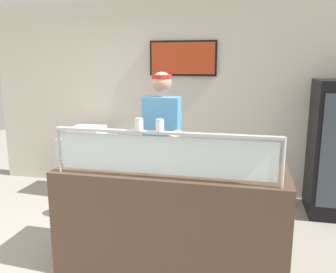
{
  "coord_description": "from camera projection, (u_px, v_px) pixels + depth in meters",
  "views": [
    {
      "loc": [
        1.63,
        -2.55,
        1.87
      ],
      "look_at": [
        0.96,
        0.41,
        1.22
      ],
      "focal_mm": 37.99,
      "sensor_mm": 36.0,
      "label": 1
    }
  ],
  "objects": [
    {
      "name": "sneeze_guard",
      "position": [
        163.0,
        149.0,
        2.76
      ],
      "size": [
        1.82,
        0.06,
        0.39
      ],
      "color": "#B2B5BC",
      "rests_on": "serving_counter"
    },
    {
      "name": "serving_counter",
      "position": [
        172.0,
        218.0,
        3.21
      ],
      "size": [
        2.0,
        0.74,
        0.95
      ],
      "primitive_type": "cube",
      "color": "#4C3828",
      "rests_on": "ground"
    },
    {
      "name": "prep_shelf",
      "position": [
        89.0,
        165.0,
        5.04
      ],
      "size": [
        0.7,
        0.55,
        0.84
      ],
      "primitive_type": "cube",
      "color": "#B7BABF",
      "rests_on": "ground"
    },
    {
      "name": "pizza_tray",
      "position": [
        155.0,
        165.0,
        3.15
      ],
      "size": [
        0.44,
        0.44,
        0.04
      ],
      "color": "#9EA0A8",
      "rests_on": "serving_counter"
    },
    {
      "name": "pepper_flake_shaker",
      "position": [
        160.0,
        126.0,
        2.73
      ],
      "size": [
        0.06,
        0.06,
        0.1
      ],
      "color": "white",
      "rests_on": "sneeze_guard"
    },
    {
      "name": "pizza_server",
      "position": [
        150.0,
        163.0,
        3.13
      ],
      "size": [
        0.09,
        0.28,
        0.01
      ],
      "primitive_type": "cube",
      "rotation": [
        0.0,
        0.0,
        -0.06
      ],
      "color": "#ADAFB7",
      "rests_on": "pizza_tray"
    },
    {
      "name": "ground_plane",
      "position": [
        184.0,
        234.0,
        3.91
      ],
      "size": [
        12.0,
        12.0,
        0.0
      ],
      "primitive_type": "plane",
      "color": "gray",
      "rests_on": "ground"
    },
    {
      "name": "worker_figure",
      "position": [
        162.0,
        143.0,
        3.83
      ],
      "size": [
        0.41,
        0.5,
        1.76
      ],
      "color": "#23232D",
      "rests_on": "ground"
    },
    {
      "name": "parmesan_shaker",
      "position": [
        139.0,
        125.0,
        2.77
      ],
      "size": [
        0.07,
        0.07,
        0.1
      ],
      "color": "white",
      "rests_on": "sneeze_guard"
    },
    {
      "name": "shop_rear_unit",
      "position": [
        202.0,
        98.0,
        4.98
      ],
      "size": [
        6.4,
        0.13,
        2.7
      ],
      "color": "beige",
      "rests_on": "ground"
    },
    {
      "name": "pizza_box_stack",
      "position": [
        87.0,
        132.0,
        4.94
      ],
      "size": [
        0.45,
        0.45,
        0.13
      ],
      "color": "silver",
      "rests_on": "prep_shelf"
    }
  ]
}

